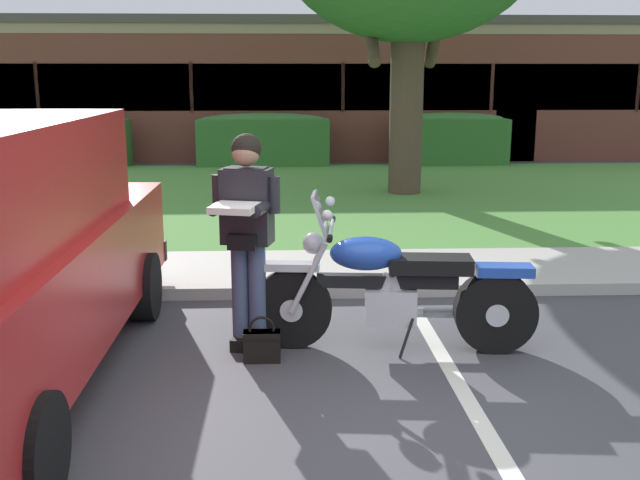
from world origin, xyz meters
TOP-DOWN VIEW (x-y plane):
  - ground_plane at (0.00, 0.00)m, footprint 140.00×140.00m
  - curb_strip at (0.00, 2.83)m, footprint 60.00×0.20m
  - concrete_walk at (0.00, 3.68)m, footprint 60.00×1.50m
  - grass_lawn at (0.00, 8.66)m, footprint 60.00×8.47m
  - stall_stripe_0 at (-1.98, 0.20)m, footprint 0.18×4.40m
  - stall_stripe_1 at (0.80, 0.20)m, footprint 0.18×4.40m
  - motorcycle at (0.50, 1.38)m, footprint 2.24×0.82m
  - rider_person at (-0.72, 1.44)m, footprint 0.54×0.64m
  - handbag at (-0.61, 1.17)m, footprint 0.28×0.13m
  - hedge_left at (-5.28, 12.95)m, footprint 2.51×0.90m
  - hedge_center_left at (-0.94, 12.95)m, footprint 3.00×0.90m
  - hedge_center_right at (3.40, 12.95)m, footprint 2.58×0.90m
  - brick_building at (0.95, 18.78)m, footprint 21.39×10.08m

SIDE VIEW (x-z plane):
  - ground_plane at x=0.00m, z-range 0.00..0.00m
  - stall_stripe_0 at x=-1.98m, z-range 0.00..0.01m
  - stall_stripe_1 at x=0.80m, z-range 0.00..0.01m
  - grass_lawn at x=0.00m, z-range 0.00..0.06m
  - concrete_walk at x=0.00m, z-range 0.00..0.08m
  - curb_strip at x=0.00m, z-range 0.00..0.12m
  - handbag at x=-0.61m, z-range -0.04..0.32m
  - motorcycle at x=0.50m, z-range -0.14..1.12m
  - hedge_left at x=-5.28m, z-range 0.03..1.27m
  - hedge_center_right at x=3.40m, z-range 0.03..1.27m
  - hedge_center_left at x=-0.94m, z-range 0.03..1.27m
  - rider_person at x=-0.72m, z-range 0.15..1.86m
  - brick_building at x=0.95m, z-range 0.00..3.47m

